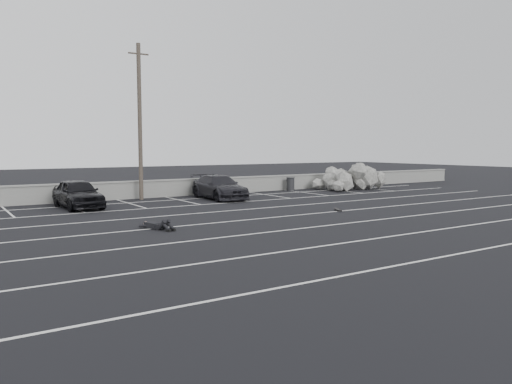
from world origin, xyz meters
TOP-DOWN VIEW (x-y plane):
  - ground at (0.00, 0.00)m, footprint 120.00×120.00m
  - seawall at (0.00, 14.00)m, footprint 50.00×0.45m
  - stall_lines at (-0.08, 4.41)m, footprint 36.00×20.05m
  - car_left at (-7.83, 11.09)m, footprint 1.94×4.38m
  - car_right at (0.27, 11.12)m, footprint 2.21×4.92m
  - utility_pole at (-3.76, 13.20)m, footprint 1.19×0.24m
  - trash_bin at (7.12, 13.23)m, footprint 0.75×0.75m
  - riprap_pile at (11.11, 11.77)m, footprint 5.35×4.14m
  - person at (-7.00, 3.08)m, footprint 1.96×2.62m
  - skateboard at (2.35, 3.10)m, footprint 0.44×0.70m

SIDE VIEW (x-z plane):
  - ground at x=0.00m, z-range 0.00..0.00m
  - stall_lines at x=-0.08m, z-range 0.00..0.01m
  - skateboard at x=2.35m, z-range 0.02..0.11m
  - person at x=-7.00m, z-range 0.00..0.44m
  - trash_bin at x=7.12m, z-range 0.01..0.94m
  - seawall at x=0.00m, z-range 0.02..1.08m
  - riprap_pile at x=11.11m, z-range -0.21..1.31m
  - car_right at x=0.27m, z-range 0.00..1.40m
  - car_left at x=-7.83m, z-range 0.00..1.47m
  - utility_pole at x=-3.76m, z-range 0.06..8.99m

